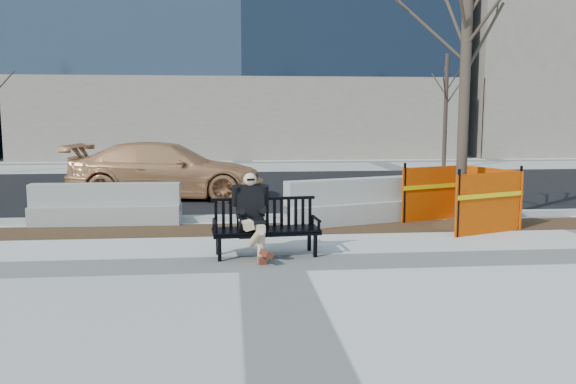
% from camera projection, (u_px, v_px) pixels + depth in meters
% --- Properties ---
extents(ground, '(120.00, 120.00, 0.00)m').
position_uv_depth(ground, '(270.00, 263.00, 8.63)').
color(ground, beige).
rests_on(ground, ground).
extents(mulch_strip, '(40.00, 1.20, 0.02)m').
position_uv_depth(mulch_strip, '(261.00, 229.00, 11.20)').
color(mulch_strip, '#47301C').
rests_on(mulch_strip, ground).
extents(asphalt_street, '(60.00, 10.40, 0.01)m').
position_uv_depth(asphalt_street, '(250.00, 189.00, 17.32)').
color(asphalt_street, black).
rests_on(asphalt_street, ground).
extents(curb, '(60.00, 0.25, 0.12)m').
position_uv_depth(curb, '(259.00, 218.00, 12.13)').
color(curb, '#9E9B93').
rests_on(curb, ground).
extents(bench, '(1.72, 0.74, 0.89)m').
position_uv_depth(bench, '(266.00, 256.00, 9.10)').
color(bench, black).
rests_on(bench, ground).
extents(seated_man, '(0.62, 0.96, 1.29)m').
position_uv_depth(seated_man, '(251.00, 256.00, 9.10)').
color(seated_man, black).
rests_on(seated_man, ground).
extents(tree_fence, '(3.16, 3.16, 6.10)m').
position_uv_depth(tree_fence, '(459.00, 226.00, 11.49)').
color(tree_fence, '#FF6000').
rests_on(tree_fence, ground).
extents(sedan, '(5.23, 2.60, 1.46)m').
position_uv_depth(sedan, '(168.00, 198.00, 15.46)').
color(sedan, tan).
rests_on(sedan, ground).
extents(jersey_barrier_left, '(2.92, 0.64, 0.84)m').
position_uv_depth(jersey_barrier_left, '(107.00, 224.00, 11.70)').
color(jersey_barrier_left, gray).
rests_on(jersey_barrier_left, ground).
extents(jersey_barrier_right, '(3.22, 1.57, 0.91)m').
position_uv_depth(jersey_barrier_right, '(359.00, 222.00, 11.91)').
color(jersey_barrier_right, '#A4A19A').
rests_on(jersey_barrier_right, ground).
extents(far_tree_right, '(2.10, 2.10, 4.97)m').
position_uv_depth(far_tree_right, '(444.00, 168.00, 24.02)').
color(far_tree_right, '#3F3128').
rests_on(far_tree_right, ground).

